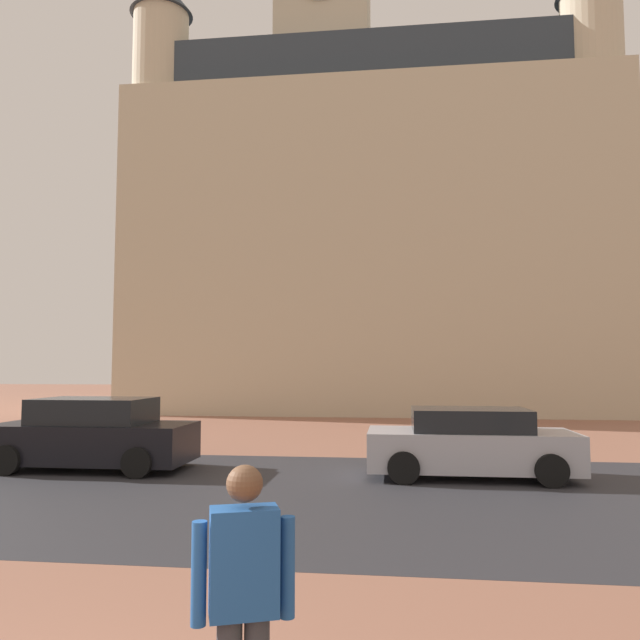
# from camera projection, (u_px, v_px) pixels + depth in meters

# --- Properties ---
(ground_plane) EXTENTS (120.00, 120.00, 0.00)m
(ground_plane) POSITION_uv_depth(u_px,v_px,m) (297.00, 477.00, 12.65)
(ground_plane) COLOR #93604C
(street_asphalt_strip) EXTENTS (120.00, 8.62, 0.00)m
(street_asphalt_strip) POSITION_uv_depth(u_px,v_px,m) (284.00, 492.00, 11.20)
(street_asphalt_strip) COLOR #2D2D33
(street_asphalt_strip) RESTS_ON ground_plane
(landmark_building) EXTENTS (24.47, 14.95, 32.23)m
(landmark_building) POSITION_uv_depth(u_px,v_px,m) (366.00, 233.00, 35.07)
(landmark_building) COLOR beige
(landmark_building) RESTS_ON ground_plane
(person_skater) EXTENTS (0.58, 0.38, 1.73)m
(person_skater) POSITION_uv_depth(u_px,v_px,m) (243.00, 597.00, 3.57)
(person_skater) COLOR #333338
(person_skater) RESTS_ON ground_plane
(car_silver) EXTENTS (4.25, 2.05, 1.43)m
(car_silver) POSITION_uv_depth(u_px,v_px,m) (470.00, 444.00, 12.70)
(car_silver) COLOR #B2B2BC
(car_silver) RESTS_ON ground_plane
(car_black) EXTENTS (4.40, 2.09, 1.59)m
(car_black) POSITION_uv_depth(u_px,v_px,m) (93.00, 435.00, 13.69)
(car_black) COLOR black
(car_black) RESTS_ON ground_plane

